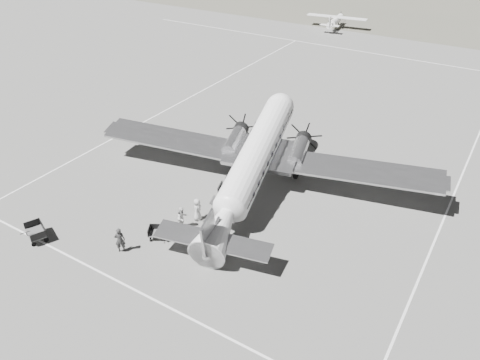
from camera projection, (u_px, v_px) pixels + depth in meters
name	position (u px, v px, depth m)	size (l,w,h in m)	color
ground	(278.00, 192.00, 37.25)	(260.00, 260.00, 0.00)	slate
taxi_line_near	(165.00, 305.00, 27.16)	(60.00, 0.15, 0.01)	white
taxi_line_right	(434.00, 244.00, 31.89)	(0.15, 80.00, 0.01)	white
taxi_line_left	(178.00, 104.00, 52.48)	(0.15, 60.00, 0.01)	white
taxi_line_horizon	(410.00, 59.00, 66.05)	(90.00, 0.15, 0.01)	white
dc3_airliner	(254.00, 163.00, 35.85)	(28.47, 19.75, 5.42)	silver
light_plane_left	(336.00, 22.00, 80.12)	(10.38, 8.42, 2.16)	white
baggage_cart_near	(160.00, 233.00, 32.19)	(1.55, 1.09, 0.88)	#515151
baggage_cart_far	(36.00, 233.00, 32.09)	(1.84, 1.30, 1.04)	#515151
ground_crew	(120.00, 240.00, 30.76)	(0.68, 0.45, 1.87)	#303030
ramp_agent	(182.00, 218.00, 32.93)	(0.84, 0.66, 1.73)	silver
passenger	(197.00, 209.00, 33.76)	(0.86, 0.56, 1.77)	#B6B6B3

